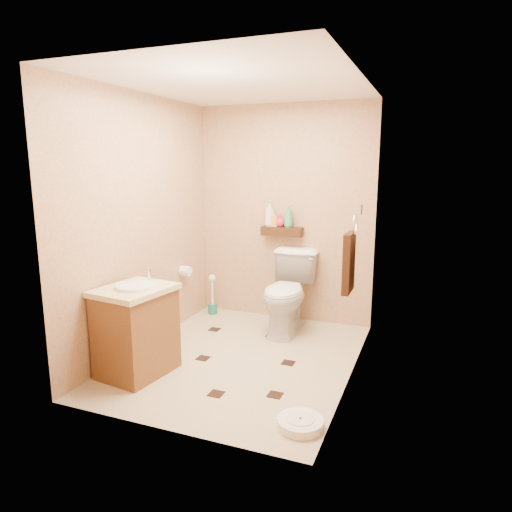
% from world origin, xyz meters
% --- Properties ---
extents(ground, '(2.50, 2.50, 0.00)m').
position_xyz_m(ground, '(0.00, 0.00, 0.00)').
color(ground, '#C6B291').
rests_on(ground, ground).
extents(wall_back, '(2.00, 0.04, 2.40)m').
position_xyz_m(wall_back, '(0.00, 1.25, 1.20)').
color(wall_back, tan).
rests_on(wall_back, ground).
extents(wall_front, '(2.00, 0.04, 2.40)m').
position_xyz_m(wall_front, '(0.00, -1.25, 1.20)').
color(wall_front, tan).
rests_on(wall_front, ground).
extents(wall_left, '(0.04, 2.50, 2.40)m').
position_xyz_m(wall_left, '(-1.00, 0.00, 1.20)').
color(wall_left, tan).
rests_on(wall_left, ground).
extents(wall_right, '(0.04, 2.50, 2.40)m').
position_xyz_m(wall_right, '(1.00, 0.00, 1.20)').
color(wall_right, tan).
rests_on(wall_right, ground).
extents(ceiling, '(2.00, 2.50, 0.02)m').
position_xyz_m(ceiling, '(0.00, 0.00, 2.40)').
color(ceiling, silver).
rests_on(ceiling, wall_back).
extents(wall_shelf, '(0.46, 0.14, 0.10)m').
position_xyz_m(wall_shelf, '(0.00, 1.17, 1.02)').
color(wall_shelf, '#3B1E10').
rests_on(wall_shelf, wall_back).
extents(floor_accents, '(1.19, 1.43, 0.01)m').
position_xyz_m(floor_accents, '(0.04, -0.02, 0.00)').
color(floor_accents, black).
rests_on(floor_accents, ground).
extents(toilet, '(0.50, 0.84, 0.85)m').
position_xyz_m(toilet, '(0.18, 0.83, 0.42)').
color(toilet, white).
rests_on(toilet, ground).
extents(vanity, '(0.59, 0.68, 0.87)m').
position_xyz_m(vanity, '(-0.70, -0.59, 0.39)').
color(vanity, brown).
rests_on(vanity, ground).
extents(bathroom_scale, '(0.35, 0.35, 0.06)m').
position_xyz_m(bathroom_scale, '(0.82, -0.89, 0.03)').
color(bathroom_scale, white).
rests_on(bathroom_scale, ground).
extents(toilet_brush, '(0.11, 0.11, 0.48)m').
position_xyz_m(toilet_brush, '(-0.82, 1.05, 0.17)').
color(toilet_brush, '#1B6D60').
rests_on(toilet_brush, ground).
extents(towel_ring, '(0.12, 0.30, 0.76)m').
position_xyz_m(towel_ring, '(0.91, 0.25, 0.95)').
color(towel_ring, silver).
rests_on(towel_ring, wall_right).
extents(toilet_paper, '(0.12, 0.11, 0.12)m').
position_xyz_m(toilet_paper, '(-0.94, 0.65, 0.60)').
color(toilet_paper, white).
rests_on(toilet_paper, wall_left).
extents(bottle_a, '(0.13, 0.13, 0.29)m').
position_xyz_m(bottle_a, '(-0.15, 1.17, 1.21)').
color(bottle_a, silver).
rests_on(bottle_a, wall_shelf).
extents(bottle_b, '(0.09, 0.08, 0.18)m').
position_xyz_m(bottle_b, '(-0.09, 1.17, 1.16)').
color(bottle_b, gold).
rests_on(bottle_b, wall_shelf).
extents(bottle_c, '(0.14, 0.14, 0.14)m').
position_xyz_m(bottle_c, '(-0.02, 1.17, 1.14)').
color(bottle_c, red).
rests_on(bottle_c, wall_shelf).
extents(bottle_d, '(0.13, 0.13, 0.24)m').
position_xyz_m(bottle_d, '(0.07, 1.17, 1.19)').
color(bottle_d, '#36A262').
rests_on(bottle_d, wall_shelf).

